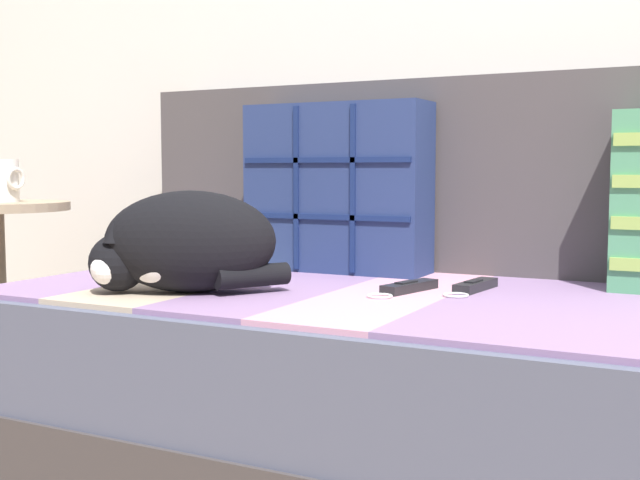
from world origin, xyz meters
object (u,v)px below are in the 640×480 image
couch (509,400)px  throw_pillow_quilted (337,188)px  game_remote_near (474,286)px  coffee_mug (5,181)px  sleeping_cat (181,245)px  game_remote_far (407,287)px

couch → throw_pillow_quilted: bearing=154.6°
couch → game_remote_near: size_ratio=10.88×
throw_pillow_quilted → coffee_mug: size_ratio=4.00×
game_remote_near → coffee_mug: 1.23m
sleeping_cat → game_remote_far: bearing=28.3°
throw_pillow_quilted → coffee_mug: bearing=-165.0°
throw_pillow_quilted → game_remote_near: (0.38, -0.16, -0.19)m
game_remote_near → throw_pillow_quilted: bearing=157.4°
game_remote_far → throw_pillow_quilted: bearing=138.9°
sleeping_cat → game_remote_near: sleeping_cat is taller
throw_pillow_quilted → game_remote_far: size_ratio=2.18×
sleeping_cat → game_remote_far: size_ratio=1.86×
throw_pillow_quilted → coffee_mug: throw_pillow_quilted is taller
throw_pillow_quilted → game_remote_far: (0.27, -0.23, -0.19)m
sleeping_cat → game_remote_near: 0.58m
game_remote_far → coffee_mug: coffee_mug is taller
sleeping_cat → coffee_mug: size_ratio=3.42×
sleeping_cat → game_remote_near: (0.49, 0.28, -0.08)m
couch → game_remote_near: game_remote_near is taller
game_remote_near → coffee_mug: bearing=-176.8°
throw_pillow_quilted → sleeping_cat: bearing=-105.2°
couch → game_remote_far: game_remote_far is taller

